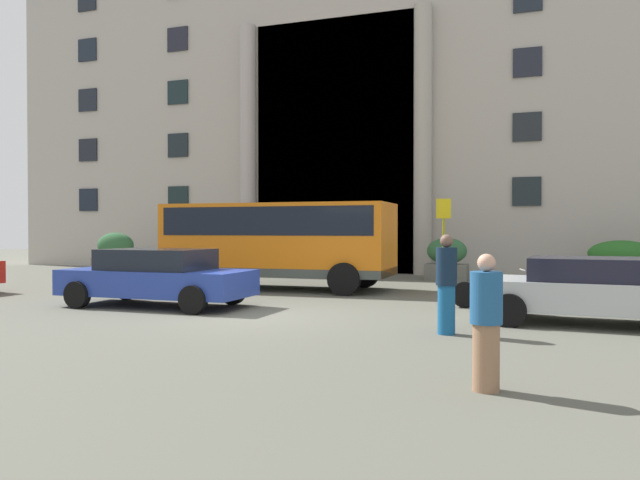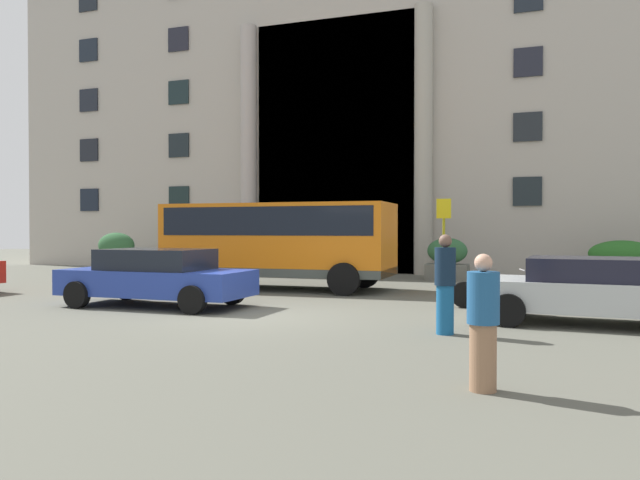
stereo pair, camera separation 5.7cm
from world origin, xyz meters
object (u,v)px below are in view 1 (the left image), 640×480
at_px(parked_sedan_far, 591,289).
at_px(motorcycle_near_kerb, 150,277).
at_px(hedge_planter_entrance_right, 621,263).
at_px(pedestrian_child_trailing, 486,323).
at_px(bus_stop_sign, 444,233).
at_px(hedge_planter_far_west, 447,260).
at_px(parked_sedan_second, 157,277).
at_px(scooter_by_planter, 494,288).
at_px(hedge_planter_far_east, 274,260).
at_px(hedge_planter_entrance_left, 115,253).
at_px(orange_minibus, 278,238).
at_px(pedestrian_woman_dark_dress, 446,284).

xyz_separation_m(parked_sedan_far, motorcycle_near_kerb, (-11.22, 1.94, -0.21)).
height_order(hedge_planter_entrance_right, pedestrian_child_trailing, pedestrian_child_trailing).
height_order(bus_stop_sign, hedge_planter_far_west, bus_stop_sign).
relative_size(parked_sedan_second, scooter_by_planter, 2.24).
xyz_separation_m(bus_stop_sign, motorcycle_near_kerb, (-7.53, -4.33, -1.23)).
distance_m(bus_stop_sign, hedge_planter_far_east, 8.00).
xyz_separation_m(hedge_planter_entrance_left, hedge_planter_entrance_right, (19.55, 0.69, -0.11)).
relative_size(bus_stop_sign, pedestrian_child_trailing, 1.78).
relative_size(hedge_planter_far_west, scooter_by_planter, 0.75).
xyz_separation_m(bus_stop_sign, parked_sedan_far, (3.69, -6.27, -1.02)).
bearing_deg(orange_minibus, hedge_planter_far_west, 47.88).
bearing_deg(orange_minibus, motorcycle_near_kerb, -141.94).
distance_m(parked_sedan_far, pedestrian_woman_dark_dress, 3.18).
bearing_deg(orange_minibus, hedge_planter_entrance_right, 26.45).
relative_size(hedge_planter_far_east, parked_sedan_far, 0.48).
bearing_deg(pedestrian_woman_dark_dress, parked_sedan_second, 83.06).
height_order(orange_minibus, motorcycle_near_kerb, orange_minibus).
height_order(pedestrian_child_trailing, pedestrian_woman_dark_dress, pedestrian_woman_dark_dress).
xyz_separation_m(bus_stop_sign, hedge_planter_entrance_right, (5.31, 3.45, -0.99)).
xyz_separation_m(orange_minibus, hedge_planter_far_east, (-2.50, 5.30, -0.97)).
xyz_separation_m(bus_stop_sign, parked_sedan_second, (-5.68, -6.73, -0.99)).
distance_m(hedge_planter_entrance_left, motorcycle_near_kerb, 9.77).
bearing_deg(hedge_planter_entrance_left, parked_sedan_far, -26.73).
height_order(orange_minibus, hedge_planter_entrance_left, orange_minibus).
bearing_deg(motorcycle_near_kerb, scooter_by_planter, 11.28).
bearing_deg(bus_stop_sign, hedge_planter_far_east, 154.75).
bearing_deg(scooter_by_planter, bus_stop_sign, 98.51).
relative_size(orange_minibus, pedestrian_woman_dark_dress, 4.01).
height_order(bus_stop_sign, parked_sedan_far, bus_stop_sign).
bearing_deg(hedge_planter_entrance_right, orange_minibus, -151.66).
bearing_deg(scooter_by_planter, pedestrian_woman_dark_dress, -111.30).
bearing_deg(pedestrian_child_trailing, hedge_planter_far_west, -29.08).
bearing_deg(motorcycle_near_kerb, hedge_planter_entrance_left, 145.11).
bearing_deg(orange_minibus, scooter_by_planter, -22.88).
height_order(scooter_by_planter, pedestrian_child_trailing, pedestrian_child_trailing).
height_order(scooter_by_planter, motorcycle_near_kerb, same).
bearing_deg(pedestrian_woman_dark_dress, orange_minibus, 48.71).
xyz_separation_m(scooter_by_planter, pedestrian_woman_dark_dress, (-0.53, -3.91, 0.41)).
relative_size(hedge_planter_entrance_left, motorcycle_near_kerb, 0.94).
bearing_deg(hedge_planter_entrance_left, parked_sedan_second, -47.93).
bearing_deg(pedestrian_woman_dark_dress, hedge_planter_far_west, 13.81).
height_order(hedge_planter_far_west, pedestrian_woman_dark_dress, pedestrian_woman_dark_dress).
distance_m(scooter_by_planter, motorcycle_near_kerb, 9.31).
xyz_separation_m(hedge_planter_entrance_left, parked_sedan_far, (17.93, -9.03, -0.13)).
relative_size(bus_stop_sign, hedge_planter_entrance_left, 1.49).
height_order(hedge_planter_entrance_right, parked_sedan_second, hedge_planter_entrance_right).
xyz_separation_m(motorcycle_near_kerb, pedestrian_child_trailing, (9.73, -7.58, 0.31)).
distance_m(hedge_planter_far_east, pedestrian_child_trailing, 17.93).
height_order(hedge_planter_far_west, scooter_by_planter, hedge_planter_far_west).
xyz_separation_m(parked_sedan_second, pedestrian_child_trailing, (7.88, -5.19, 0.07)).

